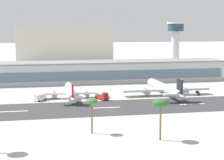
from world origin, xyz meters
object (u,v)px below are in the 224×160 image
airliner_red_tail_gate_0 (71,92)px  airliner_black_tail_gate_1 (166,89)px  distant_hotel_block (64,44)px  service_box_truck_2 (40,97)px  control_tower (175,40)px  service_fuel_truck_1 (102,95)px  service_baggage_tug_0 (197,93)px  palm_tree_2 (92,103)px  terminal_building (102,71)px  palm_tree_3 (161,104)px

airliner_red_tail_gate_0 → airliner_black_tail_gate_1: airliner_black_tail_gate_1 is taller
distant_hotel_block → airliner_black_tail_gate_1: distant_hotel_block is taller
airliner_black_tail_gate_1 → service_box_truck_2: airliner_black_tail_gate_1 is taller
control_tower → service_fuel_truck_1: 125.75m
distant_hotel_block → service_fuel_truck_1: (0.78, -205.52, -16.13)m
service_baggage_tug_0 → service_fuel_truck_1: bearing=-43.6°
airliner_red_tail_gate_0 → palm_tree_2: bearing=-176.8°
terminal_building → airliner_black_tail_gate_1: 61.85m
terminal_building → distant_hotel_block: distant_hotel_block is taller
airliner_black_tail_gate_1 → service_box_truck_2: (-62.99, -2.22, -1.67)m
terminal_building → service_box_truck_2: bearing=-124.0°
distant_hotel_block → palm_tree_2: size_ratio=7.75×
service_box_truck_2 → airliner_black_tail_gate_1: bearing=134.6°
palm_tree_2 → airliner_red_tail_gate_0: bearing=90.5°
service_fuel_truck_1 → service_box_truck_2: 29.29m
airliner_black_tail_gate_1 → service_baggage_tug_0: 16.44m
distant_hotel_block → palm_tree_2: (-13.00, -264.74, -7.83)m
palm_tree_2 → service_baggage_tug_0: bearing=43.9°
airliner_black_tail_gate_1 → palm_tree_2: size_ratio=4.38×
airliner_red_tail_gate_0 → distant_hotel_block: bearing=-1.3°
service_baggage_tug_0 → palm_tree_2: size_ratio=0.29×
terminal_building → palm_tree_2: (-24.73, -120.98, 3.78)m
service_fuel_truck_1 → palm_tree_3: bearing=-15.5°
control_tower → palm_tree_2: 181.63m
control_tower → distant_hotel_block: control_tower is taller
service_baggage_tug_0 → service_box_truck_2: size_ratio=0.56×
service_baggage_tug_0 → palm_tree_3: bearing=13.1°
terminal_building → airliner_black_tail_gate_1: size_ratio=3.03×
airliner_red_tail_gate_0 → service_baggage_tug_0: size_ratio=13.33×
service_box_truck_2 → distant_hotel_block: bearing=-145.4°
airliner_black_tail_gate_1 → terminal_building: bearing=21.8°
service_fuel_truck_1 → airliner_black_tail_gate_1: bearing=77.3°
airliner_black_tail_gate_1 → service_baggage_tug_0: size_ratio=15.25×
control_tower → airliner_black_tail_gate_1: bearing=-112.9°
palm_tree_3 → distant_hotel_block: bearing=91.4°
control_tower → airliner_red_tail_gate_0: 130.16m
distant_hotel_block → airliner_black_tail_gate_1: bearing=-80.2°
terminal_building → airliner_red_tail_gate_0: 61.32m
terminal_building → service_box_truck_2: (-40.16, -59.61, -4.76)m
service_fuel_truck_1 → terminal_building: bearing=149.8°
service_box_truck_2 → palm_tree_3: (34.98, -73.34, 9.66)m
service_box_truck_2 → palm_tree_2: 63.86m
distant_hotel_block → terminal_building: bearing=-85.3°
control_tower → distant_hotel_block: size_ratio=0.41×
control_tower → airliner_red_tail_gate_0: control_tower is taller
distant_hotel_block → airliner_black_tail_gate_1: (34.57, -201.16, -14.70)m
palm_tree_2 → palm_tree_3: (19.55, -11.96, 1.12)m
airliner_black_tail_gate_1 → palm_tree_2: bearing=143.3°
terminal_building → service_baggage_tug_0: (38.93, -59.73, -5.50)m
terminal_building → airliner_red_tail_gate_0: (-25.33, -55.73, -3.52)m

